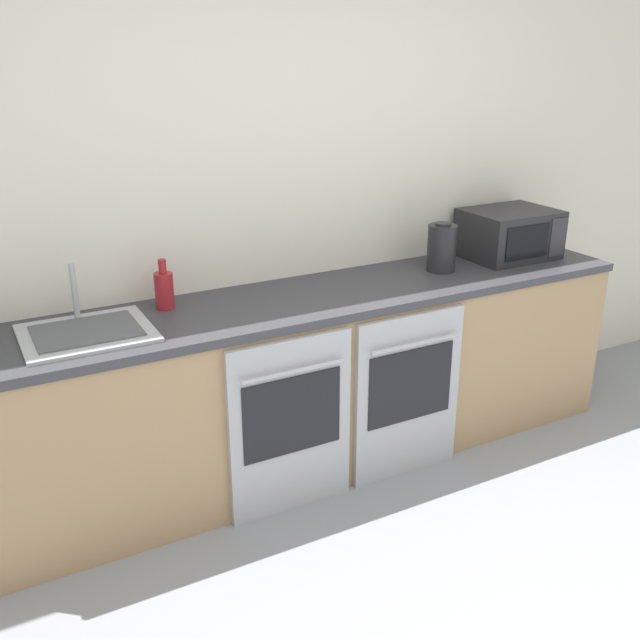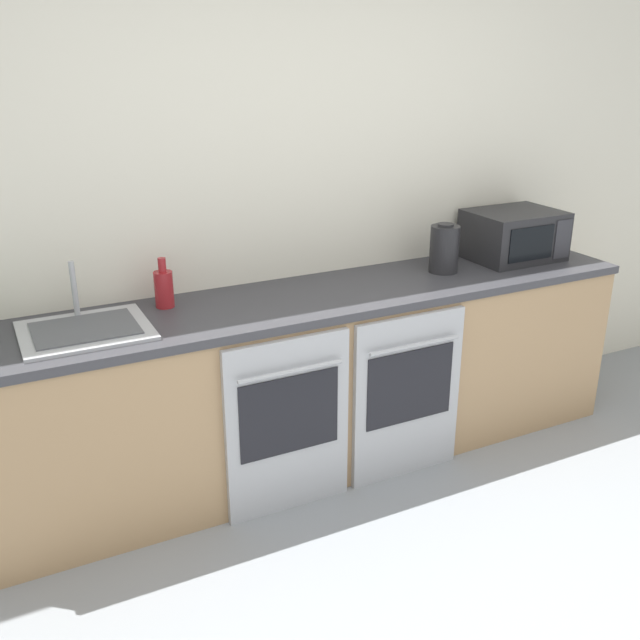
{
  "view_description": "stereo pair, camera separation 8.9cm",
  "coord_description": "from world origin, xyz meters",
  "px_view_note": "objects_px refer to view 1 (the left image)",
  "views": [
    {
      "loc": [
        -1.5,
        -1.15,
        1.97
      ],
      "look_at": [
        -0.0,
        1.64,
        0.76
      ],
      "focal_mm": 40.0,
      "sensor_mm": 36.0,
      "label": 1
    },
    {
      "loc": [
        -1.43,
        -1.19,
        1.97
      ],
      "look_at": [
        -0.0,
        1.64,
        0.76
      ],
      "focal_mm": 40.0,
      "sensor_mm": 36.0,
      "label": 2
    }
  ],
  "objects_px": {
    "microwave": "(509,234)",
    "kettle": "(442,248)",
    "oven_left": "(291,426)",
    "oven_right": "(408,395)",
    "bottle_red": "(164,289)",
    "sink": "(86,331)"
  },
  "relations": [
    {
      "from": "bottle_red",
      "to": "kettle",
      "type": "bearing_deg",
      "value": -4.74
    },
    {
      "from": "oven_right",
      "to": "kettle",
      "type": "bearing_deg",
      "value": 39.52
    },
    {
      "from": "microwave",
      "to": "bottle_red",
      "type": "xyz_separation_m",
      "value": [
        -1.91,
        0.08,
        -0.04
      ]
    },
    {
      "from": "oven_left",
      "to": "sink",
      "type": "distance_m",
      "value": 0.95
    },
    {
      "from": "microwave",
      "to": "sink",
      "type": "height_order",
      "value": "microwave"
    },
    {
      "from": "microwave",
      "to": "bottle_red",
      "type": "height_order",
      "value": "microwave"
    },
    {
      "from": "kettle",
      "to": "sink",
      "type": "bearing_deg",
      "value": -178.92
    },
    {
      "from": "microwave",
      "to": "kettle",
      "type": "relative_size",
      "value": 1.91
    },
    {
      "from": "oven_right",
      "to": "microwave",
      "type": "bearing_deg",
      "value": 22.85
    },
    {
      "from": "oven_left",
      "to": "kettle",
      "type": "relative_size",
      "value": 3.31
    },
    {
      "from": "oven_left",
      "to": "kettle",
      "type": "height_order",
      "value": "kettle"
    },
    {
      "from": "oven_right",
      "to": "sink",
      "type": "height_order",
      "value": "sink"
    },
    {
      "from": "oven_right",
      "to": "microwave",
      "type": "relative_size",
      "value": 1.73
    },
    {
      "from": "oven_left",
      "to": "microwave",
      "type": "bearing_deg",
      "value": 14.0
    },
    {
      "from": "kettle",
      "to": "sink",
      "type": "relative_size",
      "value": 0.49
    },
    {
      "from": "sink",
      "to": "microwave",
      "type": "bearing_deg",
      "value": 1.76
    },
    {
      "from": "microwave",
      "to": "sink",
      "type": "xyz_separation_m",
      "value": [
        -2.28,
        -0.07,
        -0.12
      ]
    },
    {
      "from": "oven_left",
      "to": "bottle_red",
      "type": "relative_size",
      "value": 3.7
    },
    {
      "from": "bottle_red",
      "to": "sink",
      "type": "relative_size",
      "value": 0.44
    },
    {
      "from": "oven_left",
      "to": "bottle_red",
      "type": "bearing_deg",
      "value": 129.93
    },
    {
      "from": "microwave",
      "to": "sink",
      "type": "relative_size",
      "value": 0.94
    },
    {
      "from": "kettle",
      "to": "sink",
      "type": "xyz_separation_m",
      "value": [
        -1.8,
        -0.03,
        -0.11
      ]
    }
  ]
}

